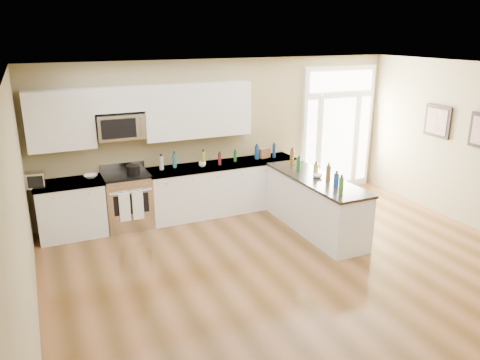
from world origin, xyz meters
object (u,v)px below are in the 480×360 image
object	(u,v)px
kitchen_range	(128,200)
stockpot	(133,169)
toaster_oven	(35,180)
peninsula_cabinet	(314,206)

from	to	relation	value
kitchen_range	stockpot	bearing A→B (deg)	-20.68
kitchen_range	toaster_oven	distance (m)	1.53
kitchen_range	toaster_oven	world-z (taller)	toaster_oven
peninsula_cabinet	stockpot	distance (m)	3.14
peninsula_cabinet	toaster_oven	size ratio (longest dim) A/B	8.14
peninsula_cabinet	stockpot	world-z (taller)	stockpot
peninsula_cabinet	kitchen_range	world-z (taller)	kitchen_range
kitchen_range	toaster_oven	bearing A→B (deg)	-176.72
peninsula_cabinet	stockpot	size ratio (longest dim) A/B	10.44
peninsula_cabinet	toaster_oven	xyz separation A→B (m)	(-4.28, 1.37, 0.63)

